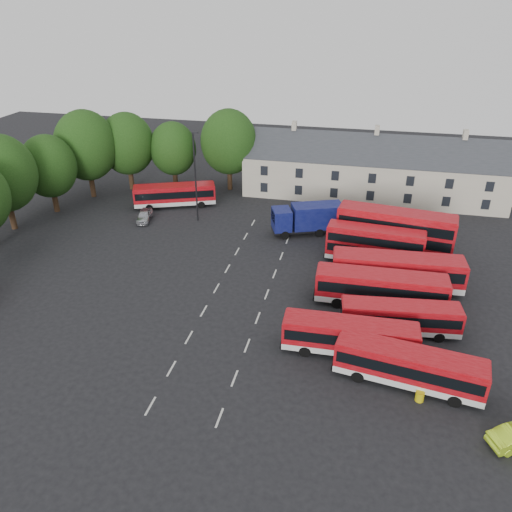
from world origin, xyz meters
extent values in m
plane|color=black|center=(0.00, 0.00, 0.00)|extent=(140.00, 140.00, 0.00)
cube|color=beige|center=(0.00, -14.00, 0.01)|extent=(0.15, 1.80, 0.01)
cube|color=beige|center=(0.00, -10.00, 0.01)|extent=(0.15, 1.80, 0.01)
cube|color=beige|center=(0.00, -6.00, 0.01)|extent=(0.15, 1.80, 0.01)
cube|color=beige|center=(0.00, -2.00, 0.01)|extent=(0.15, 1.80, 0.01)
cube|color=beige|center=(0.00, 2.00, 0.01)|extent=(0.15, 1.80, 0.01)
cube|color=beige|center=(0.00, 6.00, 0.01)|extent=(0.15, 1.80, 0.01)
cube|color=beige|center=(0.00, 10.00, 0.01)|extent=(0.15, 1.80, 0.01)
cube|color=beige|center=(0.00, 14.00, 0.01)|extent=(0.15, 1.80, 0.01)
cube|color=beige|center=(0.00, 18.00, 0.01)|extent=(0.15, 1.80, 0.01)
cube|color=beige|center=(5.00, -14.00, 0.01)|extent=(0.15, 1.80, 0.01)
cube|color=beige|center=(5.00, -10.00, 0.01)|extent=(0.15, 1.80, 0.01)
cube|color=beige|center=(5.00, -6.00, 0.01)|extent=(0.15, 1.80, 0.01)
cube|color=beige|center=(5.00, -2.00, 0.01)|extent=(0.15, 1.80, 0.01)
cube|color=beige|center=(5.00, 2.00, 0.01)|extent=(0.15, 1.80, 0.01)
cube|color=beige|center=(5.00, 6.00, 0.01)|extent=(0.15, 1.80, 0.01)
cube|color=beige|center=(5.00, 10.00, 0.01)|extent=(0.15, 1.80, 0.01)
cube|color=beige|center=(5.00, 14.00, 0.01)|extent=(0.15, 1.80, 0.01)
cube|color=beige|center=(5.00, 18.00, 0.01)|extent=(0.15, 1.80, 0.01)
cylinder|color=black|center=(-28.00, 10.00, 2.10)|extent=(0.70, 0.70, 4.20)
ellipsoid|color=#193A10|center=(-28.00, 10.00, 6.97)|extent=(7.92, 7.92, 9.11)
cylinder|color=black|center=(-26.00, 16.00, 1.84)|extent=(0.70, 0.70, 3.67)
ellipsoid|color=#193A10|center=(-26.00, 16.00, 6.10)|extent=(6.93, 6.93, 7.97)
cylinder|color=black|center=(-24.00, 22.00, 2.19)|extent=(0.70, 0.70, 4.38)
ellipsoid|color=#193A10|center=(-24.00, 22.00, 7.26)|extent=(8.25, 8.25, 9.49)
cylinder|color=black|center=(-20.00, 26.00, 2.01)|extent=(0.70, 0.70, 4.02)
ellipsoid|color=#193A10|center=(-20.00, 26.00, 6.68)|extent=(7.59, 7.59, 8.73)
cylinder|color=black|center=(-14.00, 28.00, 1.75)|extent=(0.70, 0.70, 3.50)
ellipsoid|color=#193A10|center=(-14.00, 28.00, 5.81)|extent=(6.60, 6.60, 7.59)
cylinder|color=black|center=(-6.00, 29.00, 2.10)|extent=(0.70, 0.70, 4.20)
ellipsoid|color=#193A10|center=(-6.00, 29.00, 6.97)|extent=(7.92, 7.92, 9.11)
cube|color=beige|center=(14.00, 30.00, 2.75)|extent=(35.00, 7.00, 5.50)
cube|color=#2D3035|center=(14.00, 30.00, 5.50)|extent=(35.70, 7.13, 7.13)
cube|color=beige|center=(3.00, 30.00, 9.46)|extent=(0.60, 0.90, 1.20)
cube|color=beige|center=(14.00, 30.00, 9.46)|extent=(0.60, 0.90, 1.20)
cube|color=beige|center=(25.00, 30.00, 9.46)|extent=(0.60, 0.90, 1.20)
cube|color=silver|center=(17.43, -7.81, 0.74)|extent=(10.76, 4.00, 0.53)
cube|color=#A50A13|center=(17.43, -7.81, 1.94)|extent=(10.76, 4.00, 1.86)
cube|color=black|center=(17.43, -7.81, 1.98)|extent=(10.35, 3.99, 0.91)
cube|color=#A50A13|center=(17.43, -7.81, 2.92)|extent=(10.54, 3.87, 0.11)
cylinder|color=black|center=(13.94, -8.35, 0.48)|extent=(0.99, 0.41, 0.96)
cylinder|color=black|center=(20.92, -7.26, 0.48)|extent=(0.99, 0.41, 0.96)
cube|color=silver|center=(13.07, -5.14, 0.74)|extent=(10.49, 2.64, 0.52)
cube|color=#A50A13|center=(13.07, -5.14, 1.92)|extent=(10.49, 2.64, 1.85)
cube|color=black|center=(13.07, -5.14, 1.97)|extent=(10.08, 2.68, 0.90)
cube|color=#A50A13|center=(13.07, -5.14, 2.89)|extent=(10.28, 2.54, 0.11)
cylinder|color=black|center=(9.76, -6.30, 0.47)|extent=(0.96, 0.29, 0.95)
cylinder|color=black|center=(16.38, -3.98, 0.47)|extent=(0.96, 0.29, 0.95)
cube|color=silver|center=(17.03, -1.43, 0.69)|extent=(9.95, 3.29, 0.49)
cube|color=#A50A13|center=(17.03, -1.43, 1.80)|extent=(9.95, 3.29, 1.73)
cube|color=black|center=(17.03, -1.43, 1.84)|extent=(9.57, 3.30, 0.84)
cube|color=#A50A13|center=(17.03, -1.43, 2.71)|extent=(9.75, 3.18, 0.11)
cylinder|color=black|center=(14.04, -2.77, 0.44)|extent=(0.91, 0.35, 0.89)
cylinder|color=black|center=(20.03, -0.08, 0.44)|extent=(0.91, 0.35, 0.89)
cube|color=silver|center=(15.40, 2.43, 0.82)|extent=(11.69, 2.89, 0.58)
cube|color=#A50A13|center=(15.40, 2.43, 2.14)|extent=(11.69, 2.89, 2.06)
cube|color=black|center=(15.40, 2.43, 2.20)|extent=(11.23, 2.94, 1.01)
cube|color=#A50A13|center=(15.40, 2.43, 3.23)|extent=(11.46, 2.78, 0.13)
cylinder|color=black|center=(11.70, 1.15, 0.53)|extent=(1.06, 0.32, 1.06)
cylinder|color=black|center=(19.10, 3.70, 0.53)|extent=(1.06, 0.32, 1.06)
cube|color=silver|center=(16.92, 5.86, 0.86)|extent=(12.42, 3.55, 0.61)
cube|color=#A50A13|center=(16.92, 5.86, 2.26)|extent=(12.42, 3.55, 2.17)
cube|color=black|center=(16.92, 5.86, 2.31)|extent=(11.93, 3.59, 1.06)
cube|color=#A50A13|center=(16.92, 5.86, 3.40)|extent=(12.17, 3.42, 0.13)
cylinder|color=black|center=(13.08, 4.36, 0.56)|extent=(1.13, 0.38, 1.12)
cylinder|color=black|center=(20.76, 7.36, 0.56)|extent=(1.13, 0.38, 1.12)
cube|color=silver|center=(14.72, 10.48, 0.70)|extent=(10.08, 3.12, 0.50)
cube|color=#A50A13|center=(14.72, 10.48, 2.46)|extent=(10.08, 3.12, 3.02)
cube|color=black|center=(14.72, 10.48, 1.87)|extent=(9.69, 3.14, 0.86)
cube|color=#A50A13|center=(14.72, 10.48, 4.01)|extent=(9.87, 3.01, 0.11)
cylinder|color=black|center=(11.47, 9.75, 0.45)|extent=(0.92, 0.33, 0.90)
cylinder|color=black|center=(17.97, 11.22, 0.45)|extent=(0.92, 0.33, 0.90)
cube|color=black|center=(14.72, 10.48, 3.04)|extent=(9.69, 3.14, 0.86)
cube|color=silver|center=(16.74, 13.28, 0.86)|extent=(12.53, 4.51, 0.61)
cube|color=#A50A13|center=(16.74, 13.28, 3.04)|extent=(12.53, 4.51, 3.73)
cube|color=black|center=(16.74, 13.28, 2.31)|extent=(12.06, 4.51, 1.06)
cube|color=#A50A13|center=(16.74, 13.28, 4.96)|extent=(12.27, 4.36, 0.13)
cylinder|color=black|center=(12.68, 12.59, 0.56)|extent=(1.15, 0.47, 1.11)
cylinder|color=black|center=(20.81, 13.96, 0.56)|extent=(1.15, 0.47, 1.11)
cube|color=black|center=(16.74, 13.28, 3.76)|extent=(12.06, 4.51, 1.06)
cube|color=silver|center=(-11.38, 20.96, 0.75)|extent=(10.78, 6.15, 0.53)
cube|color=#A50A13|center=(-11.38, 20.96, 1.96)|extent=(10.78, 6.15, 1.88)
cube|color=black|center=(-11.38, 20.96, 2.01)|extent=(10.40, 6.05, 0.92)
cube|color=#A50A13|center=(-11.38, 20.96, 2.95)|extent=(10.54, 5.98, 0.12)
cylinder|color=black|center=(-14.15, 18.69, 0.48)|extent=(1.00, 0.61, 0.97)
cylinder|color=black|center=(-8.62, 23.22, 0.48)|extent=(1.00, 0.61, 0.97)
cube|color=black|center=(6.91, 16.37, 0.67)|extent=(8.45, 5.04, 0.31)
cube|color=#0E1455|center=(4.04, 15.24, 2.05)|extent=(2.85, 3.14, 2.47)
cube|color=black|center=(3.13, 14.88, 2.42)|extent=(0.89, 2.07, 1.23)
cube|color=#0E1455|center=(8.01, 16.80, 2.21)|extent=(6.39, 4.53, 2.77)
cylinder|color=black|center=(4.66, 14.23, 0.51)|extent=(1.06, 0.64, 1.03)
cylinder|color=black|center=(9.39, 18.59, 0.51)|extent=(1.06, 0.64, 1.03)
imported|color=#B0B3B8|center=(-13.48, 15.68, 0.68)|extent=(2.49, 4.27, 1.37)
cylinder|color=gold|center=(18.28, -9.34, 0.38)|extent=(0.60, 0.60, 0.75)
cylinder|color=black|center=(-6.96, 17.16, 5.57)|extent=(0.20, 0.20, 11.13)
cube|color=black|center=(-6.63, 17.18, 11.13)|extent=(0.69, 0.33, 0.20)
camera|label=1|loc=(12.81, -37.51, 25.45)|focal=35.00mm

